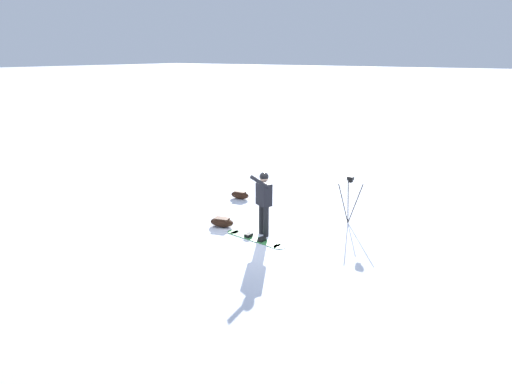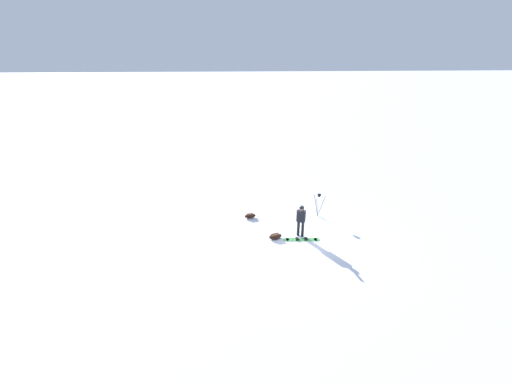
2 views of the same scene
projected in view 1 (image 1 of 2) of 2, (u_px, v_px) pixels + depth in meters
name	position (u px, v px, depth m)	size (l,w,h in m)	color
ground_plane	(265.00, 238.00, 11.93)	(300.00, 300.00, 0.00)	white
snowboarder	(264.00, 197.00, 11.82)	(0.76, 0.47, 1.73)	black
snowboard	(255.00, 238.00, 11.82)	(0.41, 1.81, 0.10)	#3F994C
gear_bag_large	(222.00, 222.00, 12.68)	(0.54, 0.74, 0.24)	black
camera_tripod	(350.00, 190.00, 12.69)	(0.63, 0.60, 1.35)	#262628
gear_bag_small	(240.00, 195.00, 15.09)	(0.39, 0.66, 0.25)	black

